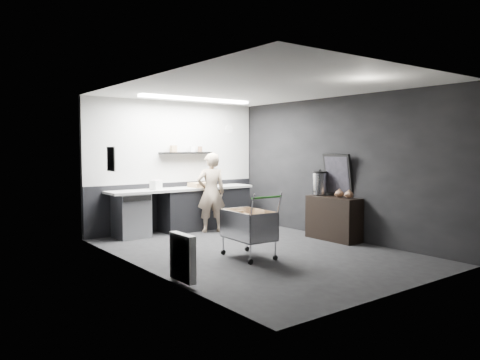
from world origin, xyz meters
TOP-DOWN VIEW (x-y plane):
  - floor at (0.00, 0.00)m, footprint 5.50×5.50m
  - ceiling at (0.00, 0.00)m, footprint 5.50×5.50m
  - wall_back at (0.00, 2.75)m, footprint 5.50×0.00m
  - wall_front at (0.00, -2.75)m, footprint 5.50×0.00m
  - wall_left at (-2.00, 0.00)m, footprint 0.00×5.50m
  - wall_right at (2.00, 0.00)m, footprint 0.00×5.50m
  - kitchen_wall_panel at (0.00, 2.73)m, footprint 3.95×0.02m
  - dado_panel at (0.00, 2.73)m, footprint 3.95×0.02m
  - floating_shelf at (0.20, 2.62)m, footprint 1.20×0.22m
  - wall_clock at (1.40, 2.72)m, footprint 0.20×0.03m
  - poster at (-1.98, 1.30)m, footprint 0.02×0.30m
  - poster_red_band at (-1.98, 1.30)m, footprint 0.02×0.22m
  - radiator at (-1.94, -0.90)m, footprint 0.10×0.50m
  - ceiling_strip at (0.00, 1.85)m, footprint 2.40×0.20m
  - prep_counter at (0.14, 2.42)m, footprint 3.20×0.61m
  - person at (0.40, 1.97)m, footprint 0.69×0.56m
  - shopping_cart at (-0.37, -0.25)m, footprint 0.60×0.95m
  - sideboard at (1.79, -0.08)m, footprint 0.46×1.08m
  - fire_extinguisher at (-1.85, -0.57)m, footprint 0.14×0.14m
  - cardboard_box at (0.42, 2.37)m, footprint 0.48×0.37m
  - pink_tub at (-0.60, 2.42)m, footprint 0.19×0.19m
  - white_container at (-0.64, 2.37)m, footprint 0.25×0.23m

SIDE VIEW (x-z plane):
  - floor at x=0.00m, z-range 0.00..0.00m
  - fire_extinguisher at x=-1.85m, z-range -0.01..0.45m
  - radiator at x=-1.94m, z-range 0.05..0.65m
  - prep_counter at x=0.14m, z-range 0.01..0.91m
  - shopping_cart at x=-0.37m, z-range -0.02..0.99m
  - dado_panel at x=0.00m, z-range 0.00..1.00m
  - sideboard at x=1.79m, z-range -0.29..1.33m
  - person at x=0.40m, z-range 0.00..1.63m
  - cardboard_box at x=0.42m, z-range 0.90..0.99m
  - white_container at x=-0.64m, z-range 0.90..1.08m
  - pink_tub at x=-0.60m, z-range 0.90..1.09m
  - wall_back at x=0.00m, z-range -1.40..4.10m
  - wall_front at x=0.00m, z-range -1.40..4.10m
  - wall_left at x=-2.00m, z-range -1.40..4.10m
  - wall_right at x=2.00m, z-range -1.40..4.10m
  - poster at x=-1.98m, z-range 1.35..1.75m
  - floating_shelf at x=0.20m, z-range 1.60..1.64m
  - poster_red_band at x=-1.98m, z-range 1.57..1.67m
  - kitchen_wall_panel at x=0.00m, z-range 1.00..2.70m
  - wall_clock at x=1.40m, z-range 2.05..2.25m
  - ceiling_strip at x=0.00m, z-range 2.65..2.69m
  - ceiling at x=0.00m, z-range 2.70..2.70m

